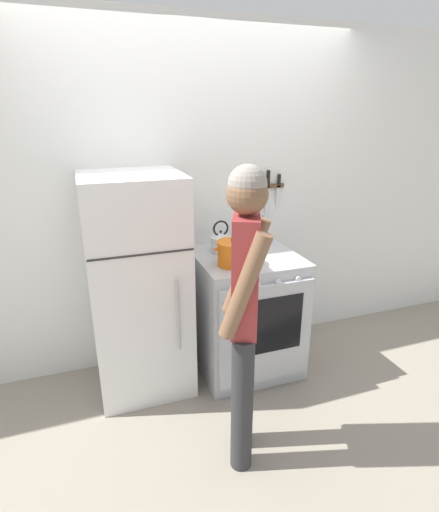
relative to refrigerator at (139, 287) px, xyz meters
name	(u,v)px	position (x,y,z in m)	size (l,w,h in m)	color
ground_plane	(197,347)	(0.49, 0.31, -0.78)	(14.00, 14.00, 0.00)	gray
wall_back	(193,201)	(0.49, 0.34, 0.50)	(10.00, 0.06, 2.55)	silver
refrigerator	(139,287)	(0.00, 0.00, 0.00)	(0.65, 0.64, 1.55)	white
stove_range	(247,312)	(0.79, -0.07, -0.30)	(0.74, 0.74, 0.93)	silver
dutch_oven_pot	(233,253)	(0.63, -0.18, 0.23)	(0.26, 0.22, 0.19)	orange
tea_kettle	(221,242)	(0.64, 0.10, 0.23)	(0.19, 0.15, 0.24)	silver
utensil_jar	(262,238)	(0.98, 0.11, 0.22)	(0.07, 0.07, 0.26)	silver
person	(245,308)	(0.43, -0.87, 0.19)	(0.37, 0.41, 1.70)	#2D2D30
wall_knife_strip	(262,187)	(1.05, 0.29, 0.58)	(0.38, 0.03, 0.36)	brown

